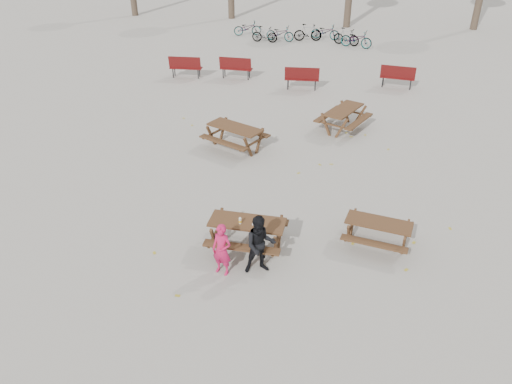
% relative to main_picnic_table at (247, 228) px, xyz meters
% --- Properties ---
extents(ground, '(80.00, 80.00, 0.00)m').
position_rel_main_picnic_table_xyz_m(ground, '(0.00, 0.00, -0.59)').
color(ground, gray).
rests_on(ground, ground).
extents(main_picnic_table, '(1.80, 1.45, 0.78)m').
position_rel_main_picnic_table_xyz_m(main_picnic_table, '(0.00, 0.00, 0.00)').
color(main_picnic_table, '#3D2516').
rests_on(main_picnic_table, ground).
extents(food_tray, '(0.18, 0.11, 0.03)m').
position_rel_main_picnic_table_xyz_m(food_tray, '(0.24, -0.08, 0.21)').
color(food_tray, white).
rests_on(food_tray, main_picnic_table).
extents(bread_roll, '(0.14, 0.06, 0.05)m').
position_rel_main_picnic_table_xyz_m(bread_roll, '(0.24, -0.08, 0.25)').
color(bread_roll, tan).
rests_on(bread_roll, food_tray).
extents(soda_bottle, '(0.07, 0.07, 0.17)m').
position_rel_main_picnic_table_xyz_m(soda_bottle, '(-0.14, -0.12, 0.26)').
color(soda_bottle, silver).
rests_on(soda_bottle, main_picnic_table).
extents(child, '(0.53, 0.41, 1.28)m').
position_rel_main_picnic_table_xyz_m(child, '(-0.34, -1.02, 0.05)').
color(child, '#C4184E').
rests_on(child, ground).
extents(adult, '(0.86, 0.77, 1.46)m').
position_rel_main_picnic_table_xyz_m(adult, '(0.48, -0.78, 0.14)').
color(adult, black).
rests_on(adult, ground).
extents(picnic_table_east, '(1.75, 1.50, 0.67)m').
position_rel_main_picnic_table_xyz_m(picnic_table_east, '(3.07, 0.78, -0.25)').
color(picnic_table_east, '#3D2516').
rests_on(picnic_table_east, ground).
extents(picnic_table_north, '(2.33, 2.14, 0.81)m').
position_rel_main_picnic_table_xyz_m(picnic_table_north, '(-1.64, 5.31, -0.18)').
color(picnic_table_north, '#3D2516').
rests_on(picnic_table_north, ground).
extents(picnic_table_far, '(2.09, 2.28, 0.79)m').
position_rel_main_picnic_table_xyz_m(picnic_table_far, '(1.81, 7.71, -0.19)').
color(picnic_table_far, '#3D2516').
rests_on(picnic_table_far, ground).
extents(park_bench_row, '(11.25, 1.73, 1.03)m').
position_rel_main_picnic_table_xyz_m(park_bench_row, '(-1.41, 12.44, -0.07)').
color(park_bench_row, maroon).
rests_on(park_bench_row, ground).
extents(bicycle_row, '(8.45, 2.61, 0.98)m').
position_rel_main_picnic_table_xyz_m(bicycle_row, '(-1.11, 20.15, -0.13)').
color(bicycle_row, black).
rests_on(bicycle_row, ground).
extents(fallen_leaves, '(11.00, 11.00, 0.01)m').
position_rel_main_picnic_table_xyz_m(fallen_leaves, '(0.50, 2.50, -0.58)').
color(fallen_leaves, '#AD9B29').
rests_on(fallen_leaves, ground).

